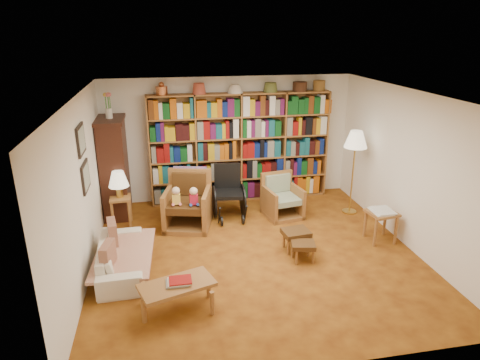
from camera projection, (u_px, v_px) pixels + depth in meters
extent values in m
plane|color=#9C5C18|center=(255.00, 253.00, 6.82)|extent=(5.00, 5.00, 0.00)
plane|color=white|center=(257.00, 95.00, 5.98)|extent=(5.00, 5.00, 0.00)
plane|color=white|center=(229.00, 139.00, 8.71)|extent=(5.00, 0.00, 5.00)
plane|color=white|center=(314.00, 265.00, 4.08)|extent=(5.00, 0.00, 5.00)
plane|color=white|center=(82.00, 190.00, 5.96)|extent=(0.00, 5.00, 5.00)
plane|color=white|center=(409.00, 170.00, 6.83)|extent=(0.00, 5.00, 5.00)
cube|color=#9E5F31|center=(240.00, 148.00, 8.65)|extent=(3.60, 0.30, 2.20)
cube|color=#3A170F|center=(115.00, 169.00, 7.97)|extent=(0.45, 0.90, 1.80)
cube|color=#3A170F|center=(110.00, 120.00, 7.66)|extent=(0.50, 0.95, 0.06)
cylinder|color=white|center=(109.00, 113.00, 7.62)|extent=(0.12, 0.12, 0.18)
cube|color=black|center=(81.00, 140.00, 6.02)|extent=(0.03, 0.52, 0.42)
cube|color=gray|center=(82.00, 140.00, 6.03)|extent=(0.01, 0.44, 0.34)
cube|color=black|center=(86.00, 177.00, 6.21)|extent=(0.03, 0.52, 0.42)
cube|color=gray|center=(87.00, 176.00, 6.21)|extent=(0.01, 0.44, 0.34)
imported|color=beige|center=(121.00, 257.00, 6.26)|extent=(1.59, 0.67, 0.46)
cube|color=beige|center=(124.00, 252.00, 6.24)|extent=(0.89, 1.56, 0.04)
cube|color=maroon|center=(113.00, 233.00, 6.49)|extent=(0.19, 0.41, 0.39)
cube|color=maroon|center=(108.00, 256.00, 5.84)|extent=(0.19, 0.40, 0.38)
cube|color=#9E5F31|center=(120.00, 198.00, 7.62)|extent=(0.38, 0.38, 0.04)
cylinder|color=#9E5F31|center=(113.00, 216.00, 7.55)|extent=(0.05, 0.05, 0.50)
cylinder|color=#9E5F31|center=(129.00, 215.00, 7.60)|extent=(0.05, 0.05, 0.50)
cylinder|color=#9E5F31|center=(114.00, 209.00, 7.82)|extent=(0.05, 0.05, 0.50)
cylinder|color=#9E5F31|center=(130.00, 208.00, 7.87)|extent=(0.05, 0.05, 0.50)
cylinder|color=gold|center=(120.00, 192.00, 7.58)|extent=(0.12, 0.12, 0.20)
cone|color=white|center=(118.00, 179.00, 7.50)|extent=(0.35, 0.35, 0.28)
cube|color=#9E5F31|center=(188.00, 224.00, 7.72)|extent=(0.96, 0.98, 0.09)
cube|color=#9E5F31|center=(168.00, 210.00, 7.55)|extent=(0.27, 0.81, 0.70)
cube|color=#9E5F31|center=(207.00, 207.00, 7.68)|extent=(0.27, 0.81, 0.70)
cube|color=#9E5F31|center=(186.00, 194.00, 7.90)|extent=(0.78, 0.27, 0.98)
cube|color=#492C13|center=(188.00, 205.00, 7.55)|extent=(0.76, 0.81, 0.13)
cube|color=#492C13|center=(186.00, 184.00, 7.76)|extent=(0.62, 0.25, 0.41)
cube|color=#C73575|center=(185.00, 178.00, 7.84)|extent=(0.61, 0.21, 0.44)
cube|color=#9E5F31|center=(282.00, 214.00, 8.14)|extent=(0.75, 0.77, 0.07)
cube|color=#9E5F31|center=(268.00, 203.00, 8.01)|extent=(0.18, 0.67, 0.57)
cube|color=#9E5F31|center=(297.00, 201.00, 8.11)|extent=(0.18, 0.67, 0.57)
cube|color=#9E5F31|center=(279.00, 191.00, 8.30)|extent=(0.64, 0.18, 0.80)
cube|color=#94A584|center=(283.00, 199.00, 8.01)|extent=(0.59, 0.64, 0.11)
cube|color=#94A584|center=(280.00, 183.00, 8.18)|extent=(0.51, 0.18, 0.34)
cube|color=black|center=(229.00, 194.00, 7.91)|extent=(0.56, 0.56, 0.07)
cube|color=black|center=(227.00, 176.00, 8.04)|extent=(0.49, 0.13, 0.49)
cylinder|color=black|center=(214.00, 202.00, 8.02)|extent=(0.03, 0.61, 0.61)
cylinder|color=black|center=(243.00, 200.00, 8.12)|extent=(0.03, 0.61, 0.61)
cylinder|color=black|center=(222.00, 221.00, 7.73)|extent=(0.03, 0.17, 0.17)
cylinder|color=black|center=(243.00, 220.00, 7.80)|extent=(0.03, 0.17, 0.17)
cylinder|color=gold|center=(349.00, 211.00, 8.32)|extent=(0.27, 0.27, 0.03)
cylinder|color=gold|center=(352.00, 179.00, 8.10)|extent=(0.03, 0.03, 1.36)
cone|color=white|center=(356.00, 139.00, 7.84)|extent=(0.43, 0.43, 0.31)
cube|color=#9E5F31|center=(382.00, 213.00, 7.06)|extent=(0.51, 0.51, 0.04)
cylinder|color=#9E5F31|center=(375.00, 233.00, 6.95)|extent=(0.05, 0.05, 0.48)
cylinder|color=#9E5F31|center=(396.00, 231.00, 7.01)|extent=(0.05, 0.05, 0.48)
cylinder|color=#9E5F31|center=(365.00, 223.00, 7.29)|extent=(0.05, 0.05, 0.48)
cylinder|color=#9E5F31|center=(385.00, 222.00, 7.35)|extent=(0.05, 0.05, 0.48)
cube|color=silver|center=(382.00, 211.00, 7.05)|extent=(0.36, 0.42, 0.03)
cube|color=#492C13|center=(296.00, 233.00, 6.80)|extent=(0.45, 0.40, 0.08)
cylinder|color=#9E5F31|center=(288.00, 247.00, 6.72)|extent=(0.04, 0.04, 0.27)
cylinder|color=#9E5F31|center=(307.00, 245.00, 6.77)|extent=(0.04, 0.04, 0.27)
cylinder|color=#9E5F31|center=(284.00, 240.00, 6.95)|extent=(0.04, 0.04, 0.27)
cylinder|color=#9E5F31|center=(302.00, 238.00, 7.00)|extent=(0.04, 0.04, 0.27)
cube|color=#492C13|center=(303.00, 245.00, 6.51)|extent=(0.41, 0.37, 0.07)
cylinder|color=#9E5F31|center=(296.00, 258.00, 6.44)|extent=(0.04, 0.04, 0.23)
cylinder|color=#9E5F31|center=(313.00, 256.00, 6.49)|extent=(0.04, 0.04, 0.23)
cylinder|color=#9E5F31|center=(292.00, 251.00, 6.64)|extent=(0.04, 0.04, 0.23)
cylinder|color=#9E5F31|center=(309.00, 250.00, 6.69)|extent=(0.04, 0.04, 0.23)
cube|color=#9E5F31|center=(177.00, 285.00, 5.35)|extent=(1.02, 0.73, 0.05)
cylinder|color=#9E5F31|center=(144.00, 311.00, 5.16)|extent=(0.06, 0.06, 0.33)
cylinder|color=#9E5F31|center=(212.00, 303.00, 5.31)|extent=(0.06, 0.06, 0.33)
cylinder|color=#9E5F31|center=(144.00, 293.00, 5.51)|extent=(0.06, 0.06, 0.33)
cylinder|color=#9E5F31|center=(209.00, 286.00, 5.65)|extent=(0.06, 0.06, 0.33)
cube|color=brown|center=(177.00, 282.00, 5.33)|extent=(0.33, 0.30, 0.05)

